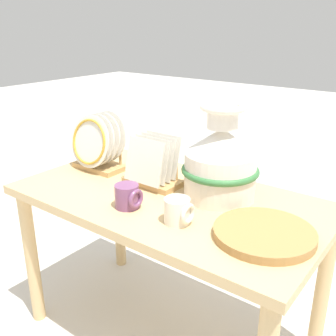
# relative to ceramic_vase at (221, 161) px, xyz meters

# --- Properties ---
(ground_plane) EXTENTS (14.00, 14.00, 0.00)m
(ground_plane) POSITION_rel_ceramic_vase_xyz_m (-0.16, -0.10, -0.81)
(ground_plane) COLOR beige
(display_table) EXTENTS (1.17, 0.64, 0.66)m
(display_table) POSITION_rel_ceramic_vase_xyz_m (-0.16, -0.10, -0.24)
(display_table) COLOR tan
(display_table) RESTS_ON ground_plane
(ceramic_vase) EXTENTS (0.28, 0.28, 0.35)m
(ceramic_vase) POSITION_rel_ceramic_vase_xyz_m (0.00, 0.00, 0.00)
(ceramic_vase) COLOR white
(ceramic_vase) RESTS_ON display_table
(dish_rack_round_plates) EXTENTS (0.23, 0.17, 0.25)m
(dish_rack_round_plates) POSITION_rel_ceramic_vase_xyz_m (-0.58, -0.06, -0.04)
(dish_rack_round_plates) COLOR tan
(dish_rack_round_plates) RESTS_ON display_table
(dish_rack_square_plates) EXTENTS (0.23, 0.15, 0.20)m
(dish_rack_square_plates) POSITION_rel_ceramic_vase_xyz_m (-0.28, -0.05, -0.08)
(dish_rack_square_plates) COLOR tan
(dish_rack_square_plates) RESTS_ON display_table
(wicker_charger_stack) EXTENTS (0.31, 0.31, 0.03)m
(wicker_charger_stack) POSITION_rel_ceramic_vase_xyz_m (0.26, -0.17, -0.13)
(wicker_charger_stack) COLOR #AD7F47
(wicker_charger_stack) RESTS_ON display_table
(mug_cream_glaze) EXTENTS (0.09, 0.09, 0.08)m
(mug_cream_glaze) POSITION_rel_ceramic_vase_xyz_m (-0.00, -0.26, -0.10)
(mug_cream_glaze) COLOR silver
(mug_cream_glaze) RESTS_ON display_table
(mug_plum_glaze) EXTENTS (0.09, 0.09, 0.08)m
(mug_plum_glaze) POSITION_rel_ceramic_vase_xyz_m (-0.21, -0.27, -0.10)
(mug_plum_glaze) COLOR #7A4770
(mug_plum_glaze) RESTS_ON display_table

